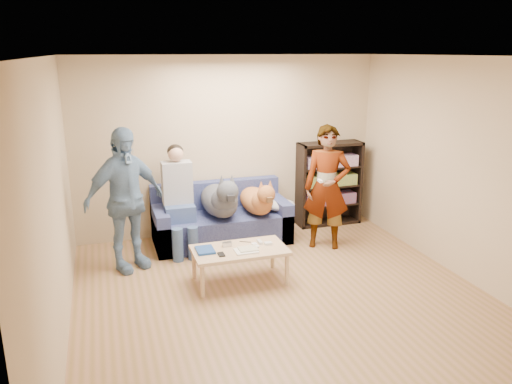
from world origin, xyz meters
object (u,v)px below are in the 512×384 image
object	(u,v)px
person_standing_right	(327,187)
bookshelf	(329,182)
person_standing_left	(125,200)
coffee_table	(240,252)
camera_silver	(227,244)
notebook_blue	(205,250)
dog_gray	(221,199)
dog_tan	(258,200)
person_seated	(179,195)
sofa	(221,222)

from	to	relation	value
person_standing_right	bookshelf	bearing A→B (deg)	89.15
person_standing_right	person_standing_left	distance (m)	2.67
person_standing_left	coffee_table	distance (m)	1.55
person_standing_left	camera_silver	size ratio (longest dim) A/B	16.30
notebook_blue	coffee_table	world-z (taller)	notebook_blue
dog_gray	dog_tan	size ratio (longest dim) A/B	1.10
person_seated	bookshelf	size ratio (longest dim) A/B	1.13
person_standing_left	dog_gray	size ratio (longest dim) A/B	1.40
dog_gray	bookshelf	bearing A→B (deg)	12.52
sofa	person_seated	distance (m)	0.79
sofa	dog_gray	size ratio (longest dim) A/B	1.48
person_standing_left	dog_gray	distance (m)	1.37
dog_tan	coffee_table	distance (m)	1.31
dog_tan	bookshelf	xyz separation A→B (m)	(1.31, 0.46, 0.05)
coffee_table	person_standing_left	bearing A→B (deg)	146.95
notebook_blue	bookshelf	size ratio (longest dim) A/B	0.20
dog_gray	dog_tan	xyz separation A→B (m)	(0.52, -0.05, -0.04)
sofa	dog_gray	bearing A→B (deg)	-101.15
camera_silver	dog_tan	bearing A→B (deg)	55.26
person_seated	dog_tan	distance (m)	1.11
person_standing_right	person_standing_left	world-z (taller)	person_standing_left
notebook_blue	dog_gray	bearing A→B (deg)	67.85
person_standing_left	bookshelf	xyz separation A→B (m)	(3.13, 0.81, -0.22)
person_standing_left	dog_tan	xyz separation A→B (m)	(1.82, 0.35, -0.26)
person_standing_right	sofa	xyz separation A→B (m)	(-1.34, 0.65, -0.57)
coffee_table	person_standing_right	bearing A→B (deg)	26.64
notebook_blue	person_seated	xyz separation A→B (m)	(-0.10, 1.20, 0.34)
person_standing_right	bookshelf	distance (m)	1.01
person_seated	dog_tan	xyz separation A→B (m)	(1.09, -0.10, -0.14)
camera_silver	sofa	size ratio (longest dim) A/B	0.06
dog_tan	bookshelf	bearing A→B (deg)	19.41
bookshelf	notebook_blue	bearing A→B (deg)	-145.93
dog_tan	dog_gray	bearing A→B (deg)	174.01
dog_gray	sofa	bearing A→B (deg)	78.85
sofa	dog_gray	distance (m)	0.43
notebook_blue	bookshelf	world-z (taller)	bookshelf
notebook_blue	dog_tan	bearing A→B (deg)	47.86
camera_silver	dog_tan	xyz separation A→B (m)	(0.71, 1.03, 0.19)
person_seated	bookshelf	xyz separation A→B (m)	(2.41, 0.36, -0.09)
notebook_blue	camera_silver	distance (m)	0.29
person_standing_right	dog_gray	xyz separation A→B (m)	(-1.38, 0.47, -0.18)
dog_gray	notebook_blue	bearing A→B (deg)	-112.15
coffee_table	camera_silver	bearing A→B (deg)	135.00
person_standing_right	camera_silver	distance (m)	1.73
person_standing_right	dog_tan	distance (m)	0.98
person_standing_left	notebook_blue	size ratio (longest dim) A/B	6.89
person_standing_left	bookshelf	world-z (taller)	person_standing_left
sofa	dog_tan	size ratio (longest dim) A/B	1.64
person_standing_right	person_seated	size ratio (longest dim) A/B	1.16
dog_tan	bookshelf	distance (m)	1.39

